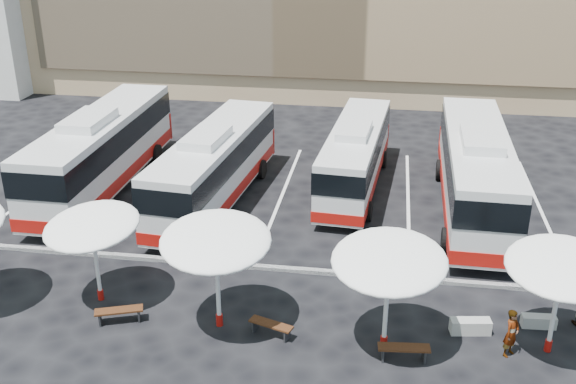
# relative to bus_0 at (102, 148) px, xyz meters

# --- Properties ---
(ground) EXTENTS (120.00, 120.00, 0.00)m
(ground) POSITION_rel_bus_0_xyz_m (8.74, -7.15, -2.05)
(ground) COLOR black
(ground) RESTS_ON ground
(curb_divider) EXTENTS (34.00, 0.25, 0.15)m
(curb_divider) POSITION_rel_bus_0_xyz_m (8.74, -6.65, -1.98)
(curb_divider) COLOR black
(curb_divider) RESTS_ON ground
(bay_lines) EXTENTS (24.15, 12.00, 0.01)m
(bay_lines) POSITION_rel_bus_0_xyz_m (8.74, 0.85, -2.05)
(bay_lines) COLOR white
(bay_lines) RESTS_ON ground
(bus_0) EXTENTS (3.05, 12.68, 4.02)m
(bus_0) POSITION_rel_bus_0_xyz_m (0.00, 0.00, 0.00)
(bus_0) COLOR silver
(bus_0) RESTS_ON ground
(bus_1) EXTENTS (3.55, 11.85, 3.70)m
(bus_1) POSITION_rel_bus_0_xyz_m (5.82, -0.81, -0.16)
(bus_1) COLOR silver
(bus_1) RESTS_ON ground
(bus_2) EXTENTS (3.10, 10.88, 3.41)m
(bus_2) POSITION_rel_bus_0_xyz_m (12.11, 1.92, -0.31)
(bus_2) COLOR silver
(bus_2) RESTS_ON ground
(bus_3) EXTENTS (3.14, 12.66, 4.00)m
(bus_3) POSITION_rel_bus_0_xyz_m (17.55, -0.02, -0.01)
(bus_3) COLOR silver
(bus_3) RESTS_ON ground
(sunshade_1) EXTENTS (4.24, 4.26, 3.42)m
(sunshade_1) POSITION_rel_bus_0_xyz_m (3.85, -9.65, 0.85)
(sunshade_1) COLOR silver
(sunshade_1) RESTS_ON ground
(sunshade_2) EXTENTS (4.06, 4.10, 3.73)m
(sunshade_2) POSITION_rel_bus_0_xyz_m (8.41, -10.54, 1.12)
(sunshade_2) COLOR silver
(sunshade_2) RESTS_ON ground
(sunshade_3) EXTENTS (4.01, 4.05, 3.68)m
(sunshade_3) POSITION_rel_bus_0_xyz_m (13.86, -10.93, 1.08)
(sunshade_3) COLOR silver
(sunshade_3) RESTS_ON ground
(sunshade_4) EXTENTS (4.16, 4.20, 3.55)m
(sunshade_4) POSITION_rel_bus_0_xyz_m (18.98, -10.31, 0.97)
(sunshade_4) COLOR silver
(sunshade_4) RESTS_ON ground
(wood_bench_1) EXTENTS (1.64, 0.94, 0.49)m
(wood_bench_1) POSITION_rel_bus_0_xyz_m (5.04, -10.87, -1.68)
(wood_bench_1) COLOR #32190B
(wood_bench_1) RESTS_ON ground
(wood_bench_2) EXTENTS (1.53, 0.86, 0.45)m
(wood_bench_2) POSITION_rel_bus_0_xyz_m (10.21, -10.83, -1.70)
(wood_bench_2) COLOR #32190B
(wood_bench_2) RESTS_ON ground
(wood_bench_3) EXTENTS (1.63, 0.58, 0.49)m
(wood_bench_3) POSITION_rel_bus_0_xyz_m (14.48, -11.48, -1.68)
(wood_bench_3) COLOR #32190B
(wood_bench_3) RESTS_ON ground
(conc_bench_0) EXTENTS (1.36, 0.63, 0.49)m
(conc_bench_0) POSITION_rel_bus_0_xyz_m (16.65, -9.70, -1.81)
(conc_bench_0) COLOR #979792
(conc_bench_0) RESTS_ON ground
(conc_bench_1) EXTENTS (1.14, 0.44, 0.42)m
(conc_bench_1) POSITION_rel_bus_0_xyz_m (18.93, -9.01, -1.84)
(conc_bench_1) COLOR #979792
(conc_bench_1) RESTS_ON ground
(passenger_0) EXTENTS (0.67, 0.70, 1.60)m
(passenger_0) POSITION_rel_bus_0_xyz_m (17.73, -10.71, -1.25)
(passenger_0) COLOR black
(passenger_0) RESTS_ON ground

